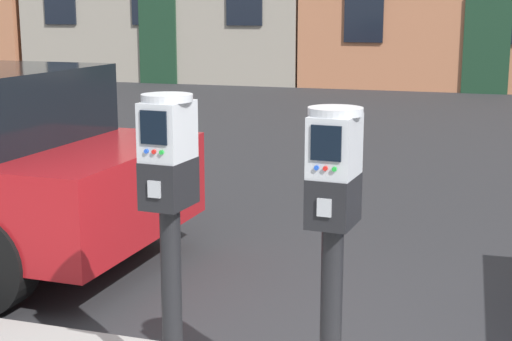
% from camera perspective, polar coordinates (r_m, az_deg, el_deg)
% --- Properties ---
extents(parking_meter_near_kerb, '(0.23, 0.26, 1.35)m').
position_cam_1_polar(parking_meter_near_kerb, '(3.26, -6.50, -1.64)').
color(parking_meter_near_kerb, black).
rests_on(parking_meter_near_kerb, sidewalk_slab).
extents(parking_meter_twin_adjacent, '(0.23, 0.26, 1.32)m').
position_cam_1_polar(parking_meter_twin_adjacent, '(3.05, 5.78, -2.95)').
color(parking_meter_twin_adjacent, black).
rests_on(parking_meter_twin_adjacent, sidewalk_slab).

